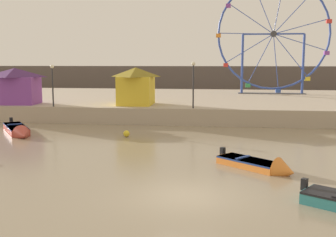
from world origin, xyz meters
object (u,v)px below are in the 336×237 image
promenade_lamp_near (193,78)px  promenade_lamp_far (52,79)px  carnival_booth_yellow_awning (136,85)px  carnival_booth_purple_stall (15,85)px  mooring_buoy_orange (126,134)px  motorboat_orange_hull (262,166)px  motorboat_faded_red (18,131)px  ferris_wheel_blue_frame (273,36)px

promenade_lamp_near → promenade_lamp_far: promenade_lamp_near is taller
promenade_lamp_near → carnival_booth_yellow_awning: bearing=157.0°
carnival_booth_purple_stall → mooring_buoy_orange: 14.12m
carnival_booth_purple_stall → carnival_booth_yellow_awning: bearing=-0.4°
motorboat_orange_hull → promenade_lamp_near: promenade_lamp_near is taller
motorboat_faded_red → carnival_booth_yellow_awning: bearing=104.3°
carnival_booth_purple_stall → motorboat_orange_hull: bearing=-41.9°
carnival_booth_yellow_awning → mooring_buoy_orange: size_ratio=8.28×
motorboat_orange_hull → promenade_lamp_near: (-4.22, 13.80, 3.62)m
carnival_booth_yellow_awning → promenade_lamp_far: bearing=-160.0°
carnival_booth_yellow_awning → promenade_lamp_far: 7.06m
motorboat_faded_red → mooring_buoy_orange: bearing=54.2°
carnival_booth_yellow_awning → promenade_lamp_near: (5.16, -2.20, 0.78)m
motorboat_orange_hull → ferris_wheel_blue_frame: size_ratio=0.29×
motorboat_faded_red → promenade_lamp_near: promenade_lamp_near is taller
ferris_wheel_blue_frame → carnival_booth_yellow_awning: (-13.32, -14.18, -5.01)m
ferris_wheel_blue_frame → carnival_booth_yellow_awning: bearing=-133.2°
ferris_wheel_blue_frame → promenade_lamp_far: 26.32m
carnival_booth_yellow_awning → carnival_booth_purple_stall: carnival_booth_yellow_awning is taller
carnival_booth_purple_stall → mooring_buoy_orange: bearing=-37.0°
motorboat_orange_hull → carnival_booth_yellow_awning: carnival_booth_yellow_awning is taller
motorboat_faded_red → promenade_lamp_far: promenade_lamp_far is taller
carnival_booth_purple_stall → ferris_wheel_blue_frame: bearing=27.1°
promenade_lamp_near → mooring_buoy_orange: 8.16m
carnival_booth_purple_stall → mooring_buoy_orange: (11.72, -7.36, -2.80)m
motorboat_orange_hull → ferris_wheel_blue_frame: 31.43m
motorboat_faded_red → carnival_booth_yellow_awning: carnival_booth_yellow_awning is taller
motorboat_orange_hull → mooring_buoy_orange: (-8.39, 7.79, 0.01)m
motorboat_orange_hull → carnival_booth_purple_stall: 25.33m
carnival_booth_purple_stall → promenade_lamp_near: size_ratio=1.18×
promenade_lamp_near → promenade_lamp_far: (-11.75, -0.28, -0.14)m
mooring_buoy_orange → ferris_wheel_blue_frame: bearing=61.2°
ferris_wheel_blue_frame → carnival_booth_purple_stall: size_ratio=3.01×
promenade_lamp_far → mooring_buoy_orange: promenade_lamp_far is taller
carnival_booth_purple_stall → mooring_buoy_orange: carnival_booth_purple_stall is taller
motorboat_faded_red → motorboat_orange_hull: (16.25, -7.79, -0.05)m
motorboat_orange_hull → carnival_booth_yellow_awning: (-9.38, 16.00, 2.84)m
motorboat_faded_red → ferris_wheel_blue_frame: bearing=102.1°
motorboat_orange_hull → carnival_booth_purple_stall: size_ratio=0.87×
motorboat_orange_hull → ferris_wheel_blue_frame: (3.93, 30.18, 7.85)m
motorboat_faded_red → motorboat_orange_hull: motorboat_faded_red is taller
promenade_lamp_far → mooring_buoy_orange: (7.58, -5.74, -3.47)m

